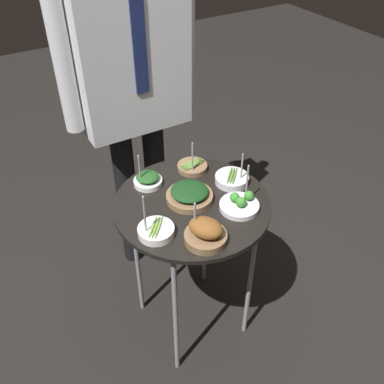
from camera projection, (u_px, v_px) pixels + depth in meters
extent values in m
plane|color=black|center=(192.00, 318.00, 2.08)|extent=(8.00, 8.00, 0.00)
cylinder|color=black|center=(192.00, 204.00, 1.62)|extent=(0.60, 0.60, 0.02)
cylinder|color=gray|center=(250.00, 280.00, 1.80)|extent=(0.02, 0.02, 0.72)
cylinder|color=gray|center=(176.00, 317.00, 1.66)|extent=(0.02, 0.02, 0.72)
cylinder|color=gray|center=(205.00, 229.00, 2.05)|extent=(0.02, 0.02, 0.72)
cylinder|color=gray|center=(137.00, 258.00, 1.90)|extent=(0.02, 0.02, 0.72)
cylinder|color=brown|center=(190.00, 197.00, 1.62)|extent=(0.18, 0.18, 0.03)
ellipsoid|color=#143816|center=(190.00, 191.00, 1.61)|extent=(0.14, 0.14, 0.03)
cylinder|color=brown|center=(206.00, 237.00, 1.45)|extent=(0.15, 0.15, 0.03)
ellipsoid|color=brown|center=(206.00, 228.00, 1.42)|extent=(0.14, 0.15, 0.06)
cylinder|color=#939399|center=(195.00, 220.00, 1.42)|extent=(0.01, 0.01, 0.15)
cylinder|color=silver|center=(232.00, 179.00, 1.71)|extent=(0.14, 0.14, 0.03)
ellipsoid|color=#5B8938|center=(235.00, 176.00, 1.69)|extent=(0.09, 0.09, 0.01)
ellipsoid|color=#5B8938|center=(232.00, 175.00, 1.69)|extent=(0.09, 0.09, 0.01)
ellipsoid|color=#5B8938|center=(230.00, 175.00, 1.70)|extent=(0.09, 0.09, 0.01)
cylinder|color=#939399|center=(242.00, 169.00, 1.66)|extent=(0.01, 0.01, 0.14)
cylinder|color=white|center=(156.00, 231.00, 1.48)|extent=(0.13, 0.13, 0.03)
ellipsoid|color=#7AA847|center=(159.00, 227.00, 1.46)|extent=(0.08, 0.09, 0.01)
ellipsoid|color=#7AA847|center=(156.00, 227.00, 1.46)|extent=(0.08, 0.09, 0.01)
ellipsoid|color=#7AA847|center=(153.00, 227.00, 1.46)|extent=(0.08, 0.09, 0.01)
cylinder|color=#939399|center=(145.00, 217.00, 1.42)|extent=(0.01, 0.01, 0.18)
cylinder|color=brown|center=(192.00, 167.00, 1.78)|extent=(0.13, 0.13, 0.02)
ellipsoid|color=olive|center=(195.00, 166.00, 1.76)|extent=(0.11, 0.02, 0.01)
ellipsoid|color=olive|center=(193.00, 165.00, 1.77)|extent=(0.11, 0.02, 0.01)
ellipsoid|color=olive|center=(192.00, 163.00, 1.77)|extent=(0.11, 0.02, 0.01)
ellipsoid|color=olive|center=(190.00, 162.00, 1.78)|extent=(0.11, 0.02, 0.01)
cylinder|color=#939399|center=(192.00, 159.00, 1.71)|extent=(0.01, 0.01, 0.15)
cylinder|color=white|center=(148.00, 182.00, 1.70)|extent=(0.11, 0.11, 0.02)
ellipsoid|color=#1E4C1E|center=(148.00, 177.00, 1.68)|extent=(0.09, 0.09, 0.03)
cylinder|color=#939399|center=(140.00, 171.00, 1.65)|extent=(0.01, 0.01, 0.15)
cylinder|color=silver|center=(239.00, 206.00, 1.58)|extent=(0.15, 0.15, 0.02)
sphere|color=#387F2D|center=(249.00, 196.00, 1.59)|extent=(0.04, 0.04, 0.04)
sphere|color=#387F2D|center=(235.00, 197.00, 1.58)|extent=(0.04, 0.04, 0.04)
sphere|color=#387F2D|center=(241.00, 202.00, 1.56)|extent=(0.04, 0.04, 0.04)
cylinder|color=#939399|center=(247.00, 185.00, 1.56)|extent=(0.01, 0.01, 0.17)
cylinder|color=black|center=(127.00, 199.00, 2.15)|extent=(0.10, 0.10, 0.82)
cylinder|color=black|center=(156.00, 189.00, 2.21)|extent=(0.10, 0.10, 0.82)
cube|color=silver|center=(129.00, 56.00, 1.73)|extent=(0.46, 0.22, 0.61)
cube|color=navy|center=(140.00, 47.00, 1.61)|extent=(0.05, 0.01, 0.37)
cylinder|color=silver|center=(63.00, 64.00, 1.61)|extent=(0.07, 0.07, 0.56)
cylinder|color=silver|center=(186.00, 39.00, 1.82)|extent=(0.07, 0.07, 0.56)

